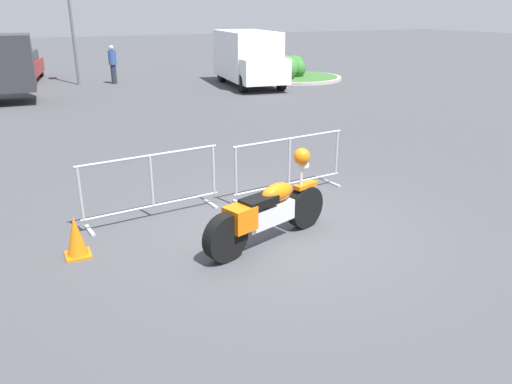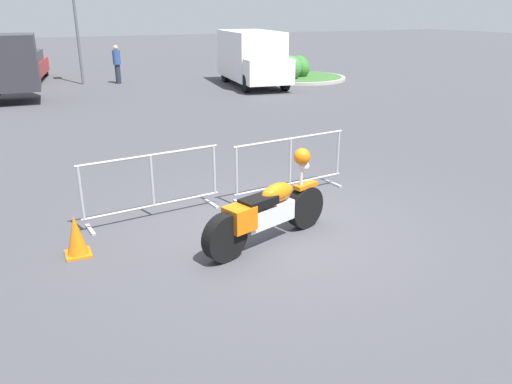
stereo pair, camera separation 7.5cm
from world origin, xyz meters
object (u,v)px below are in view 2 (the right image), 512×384
at_px(crowd_barrier_far, 290,165).
at_px(pedestrian, 117,63).
at_px(crowd_barrier_near, 152,185).
at_px(traffic_cone, 76,236).
at_px(delivery_van, 252,57).
at_px(parked_car_red, 25,65).
at_px(motorcycle, 268,211).

height_order(crowd_barrier_far, pedestrian, pedestrian).
height_order(crowd_barrier_near, traffic_cone, crowd_barrier_near).
relative_size(delivery_van, pedestrian, 3.08).
bearing_deg(parked_car_red, traffic_cone, -170.28).
relative_size(parked_car_red, pedestrian, 2.52).
relative_size(crowd_barrier_near, pedestrian, 1.37).
xyz_separation_m(delivery_van, pedestrian, (-5.28, 3.13, -0.32)).
relative_size(motorcycle, crowd_barrier_far, 0.96).
height_order(motorcycle, crowd_barrier_far, motorcycle).
xyz_separation_m(crowd_barrier_far, delivery_van, (5.16, 12.89, 0.69)).
relative_size(motorcycle, parked_car_red, 0.52).
distance_m(delivery_van, traffic_cone, 16.48).
xyz_separation_m(crowd_barrier_far, parked_car_red, (-3.87, 19.03, 0.14)).
xyz_separation_m(delivery_van, parked_car_red, (-9.03, 6.14, -0.55)).
bearing_deg(traffic_cone, pedestrian, 77.58).
distance_m(motorcycle, delivery_van, 15.91).
height_order(delivery_van, parked_car_red, delivery_van).
xyz_separation_m(motorcycle, pedestrian, (1.15, 17.66, 0.43)).
bearing_deg(parked_car_red, delivery_van, -114.56).
bearing_deg(parked_car_red, crowd_barrier_near, -166.34).
xyz_separation_m(motorcycle, crowd_barrier_near, (-1.27, 1.64, 0.06)).
bearing_deg(delivery_van, motorcycle, -16.71).
bearing_deg(delivery_van, traffic_cone, -26.01).
bearing_deg(crowd_barrier_near, motorcycle, -52.32).
height_order(crowd_barrier_near, pedestrian, pedestrian).
relative_size(motorcycle, delivery_van, 0.43).
relative_size(crowd_barrier_far, delivery_van, 0.45).
relative_size(motorcycle, traffic_cone, 3.77).
bearing_deg(crowd_barrier_near, delivery_van, 59.18).
distance_m(crowd_barrier_near, traffic_cone, 1.60).
height_order(crowd_barrier_near, parked_car_red, parked_car_red).
bearing_deg(parked_car_red, motorcycle, -163.18).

